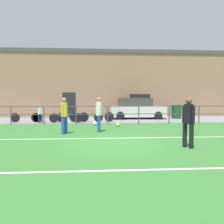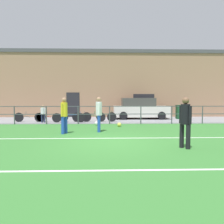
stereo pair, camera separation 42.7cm
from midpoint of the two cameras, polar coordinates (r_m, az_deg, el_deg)
The scene contains 19 objects.
ground at distance 8.80m, azimuth 1.66°, elevation -7.68°, with size 60.00×44.00×0.04m, color #387A33.
field_line_touchline at distance 9.69m, azimuth 1.33°, elevation -6.49°, with size 36.00×0.11×0.00m, color white.
field_line_hash at distance 5.59m, azimuth 3.78°, elevation -14.21°, with size 36.00×0.11×0.00m, color white.
pavement_strip at distance 17.21m, azimuth -0.06°, elevation -1.97°, with size 48.00×5.00×0.02m, color gray.
perimeter_fence at distance 14.66m, azimuth 0.24°, elevation -0.07°, with size 36.07×0.07×1.15m.
clubhouse_facade at distance 20.85m, azimuth -0.37°, elevation 6.93°, with size 28.00×2.56×5.74m.
player_goalkeeper at distance 8.13m, azimuth 19.11°, elevation -1.75°, with size 0.31×0.41×1.72m.
player_striker at distance 11.35m, azimuth -2.20°, elevation -0.03°, with size 0.30×0.47×1.72m.
player_winger at distance 10.94m, azimuth -10.66°, elevation -0.29°, with size 0.30×0.43×1.70m.
soccer_ball_match at distance 13.40m, azimuth 2.73°, elevation -3.13°, with size 0.24×0.24×0.24m, color #E5E04C.
soccer_ball_spare at distance 14.06m, azimuth -2.99°, elevation -2.81°, with size 0.24×0.24×0.24m, color white.
spectator_child at distance 15.93m, azimuth -15.95°, elevation -0.15°, with size 0.32×0.20×1.16m.
parked_car_red at distance 18.19m, azimuth 7.65°, elevation 0.75°, with size 4.24×1.80×1.62m.
bicycle_parked_0 at distance 15.66m, azimuth -9.93°, elevation -1.35°, with size 2.22×0.04×0.73m.
bicycle_parked_1 at distance 16.61m, azimuth -18.96°, elevation -1.19°, with size 2.14×0.04×0.74m.
bicycle_parked_2 at distance 15.85m, azimuth -2.45°, elevation -1.18°, with size 2.38×0.04×0.75m.
bicycle_parked_3 at distance 16.24m, azimuth -14.07°, elevation -1.23°, with size 2.29×0.04×0.72m.
bicycle_parked_4 at distance 15.90m, azimuth -5.00°, elevation -1.21°, with size 2.29×0.04×0.74m.
trash_bin_0 at distance 18.79m, azimuth 17.20°, elevation 0.04°, with size 0.65×0.56×1.08m.
Camera 2 is at (-0.31, -8.62, 1.72)m, focal length 36.96 mm.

